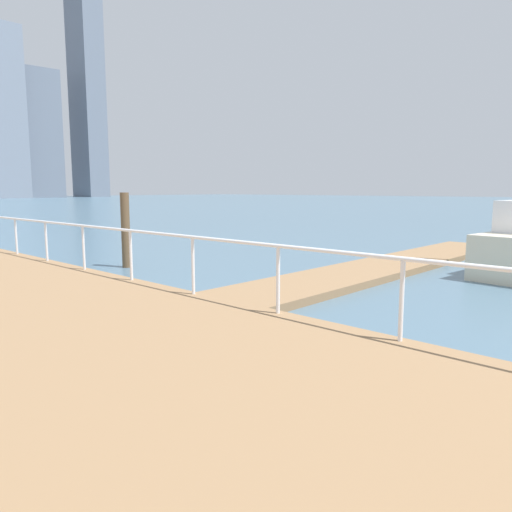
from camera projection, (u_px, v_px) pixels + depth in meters
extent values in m
plane|color=slate|center=(66.00, 248.00, 19.04)|extent=(300.00, 300.00, 0.00)
cube|color=#93704C|center=(384.00, 267.00, 13.90)|extent=(14.69, 2.00, 0.18)
cylinder|color=white|center=(402.00, 300.00, 6.05)|extent=(0.06, 0.06, 1.05)
cylinder|color=white|center=(278.00, 280.00, 7.42)|extent=(0.06, 0.06, 1.05)
cylinder|color=white|center=(193.00, 266.00, 8.78)|extent=(0.06, 0.06, 1.05)
cylinder|color=white|center=(131.00, 255.00, 10.15)|extent=(0.06, 0.06, 1.05)
cylinder|color=white|center=(84.00, 248.00, 11.52)|extent=(0.06, 0.06, 1.05)
cylinder|color=white|center=(46.00, 241.00, 12.89)|extent=(0.06, 0.06, 1.05)
cylinder|color=white|center=(16.00, 236.00, 14.26)|extent=(0.06, 0.06, 1.05)
cylinder|color=white|center=(159.00, 234.00, 9.40)|extent=(0.06, 26.37, 0.06)
cylinder|color=brown|center=(126.00, 230.00, 14.25)|extent=(0.26, 0.26, 2.21)
cube|color=slate|center=(38.00, 135.00, 136.93)|extent=(10.85, 14.11, 34.92)
cube|color=slate|center=(85.00, 54.00, 145.84)|extent=(7.67, 10.30, 85.91)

